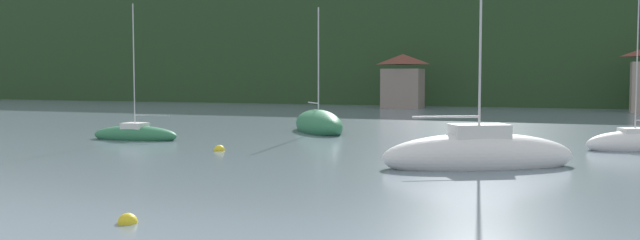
# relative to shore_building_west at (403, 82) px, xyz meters

# --- Properties ---
(wooded_hillside) EXTENTS (352.00, 53.05, 33.38)m
(wooded_hillside) POSITION_rel_shore_building_west_xyz_m (1.23, 36.29, 4.13)
(wooded_hillside) COLOR #264223
(wooded_hillside) RESTS_ON ground_plane
(shore_building_west) EXTENTS (4.76, 3.67, 6.39)m
(shore_building_west) POSITION_rel_shore_building_west_xyz_m (0.00, 0.00, 0.00)
(shore_building_west) COLOR gray
(shore_building_west) RESTS_ON ground_plane
(sailboat_far_0) EXTENTS (5.26, 3.73, 7.97)m
(sailboat_far_0) POSITION_rel_shore_building_west_xyz_m (22.56, -40.62, -2.76)
(sailboat_far_0) COLOR white
(sailboat_far_0) RESTS_ON ground_plane
(sailboat_far_3) EXTENTS (8.21, 6.12, 10.73)m
(sailboat_far_3) POSITION_rel_shore_building_west_xyz_m (16.18, -50.11, -2.60)
(sailboat_far_3) COLOR white
(sailboat_far_3) RESTS_ON ground_plane
(sailboat_far_10) EXTENTS (6.53, 7.53, 8.87)m
(sailboat_far_10) POSITION_rel_shore_building_west_xyz_m (3.54, -36.03, -2.63)
(sailboat_far_10) COLOR #2D754C
(sailboat_far_10) RESTS_ON ground_plane
(sailboat_far_11) EXTENTS (5.57, 2.13, 8.28)m
(sailboat_far_11) POSITION_rel_shore_building_west_xyz_m (-4.48, -45.14, -2.80)
(sailboat_far_11) COLOR #2D754C
(sailboat_far_11) RESTS_ON ground_plane
(mooring_buoy_mid) EXTENTS (0.56, 0.56, 0.56)m
(mooring_buoy_mid) POSITION_rel_shore_building_west_xyz_m (3.11, -48.47, -3.10)
(mooring_buoy_mid) COLOR yellow
(mooring_buoy_mid) RESTS_ON ground_plane
(mooring_buoy_far) EXTENTS (0.51, 0.51, 0.51)m
(mooring_buoy_far) POSITION_rel_shore_building_west_xyz_m (9.48, -64.12, -3.10)
(mooring_buoy_far) COLOR yellow
(mooring_buoy_far) RESTS_ON ground_plane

